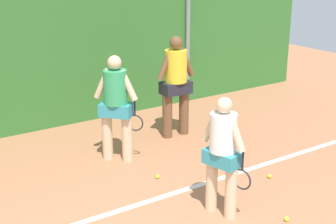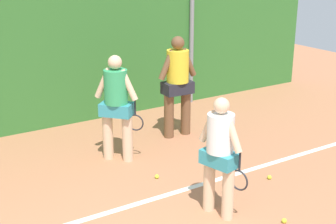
{
  "view_description": "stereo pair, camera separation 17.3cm",
  "coord_description": "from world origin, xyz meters",
  "px_view_note": "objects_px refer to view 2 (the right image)",
  "views": [
    {
      "loc": [
        -1.68,
        -2.94,
        3.33
      ],
      "look_at": [
        2.28,
        3.07,
        0.92
      ],
      "focal_mm": 51.01,
      "sensor_mm": 36.0,
      "label": 1
    },
    {
      "loc": [
        -1.54,
        -3.04,
        3.33
      ],
      "look_at": [
        2.28,
        3.07,
        0.92
      ],
      "focal_mm": 51.01,
      "sensor_mm": 36.0,
      "label": 2
    }
  ],
  "objects_px": {
    "player_backcourt_far": "(178,81)",
    "tennis_ball_0": "(157,176)",
    "player_foreground_near": "(220,151)",
    "tennis_ball_7": "(269,177)",
    "player_midcourt": "(117,103)",
    "tennis_ball_6": "(284,221)"
  },
  "relations": [
    {
      "from": "player_foreground_near",
      "to": "tennis_ball_0",
      "type": "height_order",
      "value": "player_foreground_near"
    },
    {
      "from": "tennis_ball_7",
      "to": "player_midcourt",
      "type": "bearing_deg",
      "value": 130.43
    },
    {
      "from": "player_midcourt",
      "to": "player_backcourt_far",
      "type": "bearing_deg",
      "value": 63.13
    },
    {
      "from": "player_backcourt_far",
      "to": "player_foreground_near",
      "type": "bearing_deg",
      "value": -110.55
    },
    {
      "from": "player_backcourt_far",
      "to": "tennis_ball_6",
      "type": "xyz_separation_m",
      "value": [
        -0.53,
        -3.36,
        -1.04
      ]
    },
    {
      "from": "tennis_ball_0",
      "to": "player_foreground_near",
      "type": "bearing_deg",
      "value": -83.09
    },
    {
      "from": "tennis_ball_7",
      "to": "player_foreground_near",
      "type": "bearing_deg",
      "value": -163.52
    },
    {
      "from": "player_midcourt",
      "to": "tennis_ball_6",
      "type": "xyz_separation_m",
      "value": [
        0.92,
        -2.95,
        -0.97
      ]
    },
    {
      "from": "player_foreground_near",
      "to": "tennis_ball_7",
      "type": "distance_m",
      "value": 1.62
    },
    {
      "from": "player_backcourt_far",
      "to": "tennis_ball_0",
      "type": "distance_m",
      "value": 2.15
    },
    {
      "from": "tennis_ball_0",
      "to": "player_backcourt_far",
      "type": "bearing_deg",
      "value": 47.25
    },
    {
      "from": "player_foreground_near",
      "to": "player_backcourt_far",
      "type": "height_order",
      "value": "player_backcourt_far"
    },
    {
      "from": "player_backcourt_far",
      "to": "tennis_ball_0",
      "type": "xyz_separation_m",
      "value": [
        -1.28,
        -1.38,
        -1.04
      ]
    },
    {
      "from": "tennis_ball_7",
      "to": "player_backcourt_far",
      "type": "bearing_deg",
      "value": 94.55
    },
    {
      "from": "player_midcourt",
      "to": "tennis_ball_0",
      "type": "height_order",
      "value": "player_midcourt"
    },
    {
      "from": "tennis_ball_0",
      "to": "tennis_ball_6",
      "type": "xyz_separation_m",
      "value": [
        0.74,
        -1.98,
        0.0
      ]
    },
    {
      "from": "player_foreground_near",
      "to": "tennis_ball_7",
      "type": "xyz_separation_m",
      "value": [
        1.3,
        0.39,
        -0.88
      ]
    },
    {
      "from": "player_midcourt",
      "to": "tennis_ball_0",
      "type": "bearing_deg",
      "value": -32.26
    },
    {
      "from": "player_midcourt",
      "to": "tennis_ball_6",
      "type": "relative_size",
      "value": 27.11
    },
    {
      "from": "player_midcourt",
      "to": "player_backcourt_far",
      "type": "height_order",
      "value": "player_backcourt_far"
    },
    {
      "from": "player_backcourt_far",
      "to": "tennis_ball_7",
      "type": "distance_m",
      "value": 2.56
    },
    {
      "from": "tennis_ball_0",
      "to": "tennis_ball_6",
      "type": "bearing_deg",
      "value": -69.4
    }
  ]
}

